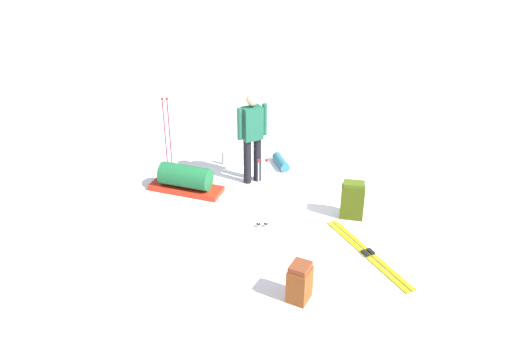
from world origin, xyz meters
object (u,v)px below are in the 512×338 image
(ski_pair_near, at_px, (368,253))
(ski_poles_planted_near, at_px, (167,129))
(ski_poles_planted_far, at_px, (262,190))
(backpack_bright, at_px, (300,282))
(skier_standing, at_px, (252,133))
(backpack_large_dark, at_px, (352,200))
(gear_sled, at_px, (186,179))
(thermos_bottle, at_px, (224,158))
(sleeping_mat_rolled, at_px, (281,162))

(ski_pair_near, relative_size, ski_poles_planted_near, 1.14)
(ski_pair_near, distance_m, ski_poles_planted_far, 1.84)
(ski_poles_planted_near, bearing_deg, backpack_bright, 132.71)
(skier_standing, distance_m, backpack_large_dark, 2.13)
(skier_standing, xyz_separation_m, backpack_large_dark, (-1.85, 0.84, -0.64))
(ski_poles_planted_near, xyz_separation_m, gear_sled, (-0.61, 0.83, -0.55))
(ski_poles_planted_far, distance_m, thermos_bottle, 2.38)
(ski_poles_planted_near, height_order, ski_poles_planted_far, ski_poles_planted_near)
(ski_poles_planted_far, bearing_deg, sleeping_mat_rolled, -87.98)
(ski_pair_near, height_order, backpack_large_dark, backpack_large_dark)
(ski_poles_planted_near, bearing_deg, sleeping_mat_rolled, -167.64)
(backpack_large_dark, xyz_separation_m, gear_sled, (2.92, -0.25, -0.09))
(skier_standing, height_order, ski_poles_planted_far, skier_standing)
(skier_standing, relative_size, ski_poles_planted_near, 1.21)
(skier_standing, relative_size, sleeping_mat_rolled, 3.09)
(backpack_large_dark, relative_size, backpack_bright, 1.15)
(ski_pair_near, distance_m, gear_sled, 3.46)
(ski_poles_planted_near, distance_m, thermos_bottle, 1.22)
(sleeping_mat_rolled, bearing_deg, gear_sled, 41.03)
(gear_sled, bearing_deg, sleeping_mat_rolled, -138.97)
(backpack_bright, distance_m, sleeping_mat_rolled, 3.81)
(backpack_bright, height_order, sleeping_mat_rolled, backpack_bright)
(ski_poles_planted_far, bearing_deg, thermos_bottle, -59.36)
(sleeping_mat_rolled, bearing_deg, ski_poles_planted_near, 12.36)
(backpack_large_dark, relative_size, sleeping_mat_rolled, 1.17)
(backpack_bright, xyz_separation_m, ski_poles_planted_far, (0.82, -1.56, 0.41))
(gear_sled, bearing_deg, ski_poles_planted_far, 151.29)
(thermos_bottle, bearing_deg, skier_standing, 141.83)
(skier_standing, xyz_separation_m, ski_poles_planted_far, (-0.48, 1.44, -0.28))
(backpack_bright, height_order, ski_poles_planted_far, ski_poles_planted_far)
(thermos_bottle, bearing_deg, sleeping_mat_rolled, -172.22)
(ski_pair_near, relative_size, sleeping_mat_rolled, 2.90)
(ski_poles_planted_far, xyz_separation_m, sleeping_mat_rolled, (0.08, -2.14, -0.59))
(ski_pair_near, distance_m, backpack_bright, 1.48)
(backpack_bright, xyz_separation_m, sleeping_mat_rolled, (0.89, -3.70, -0.18))
(sleeping_mat_rolled, bearing_deg, ski_poles_planted_far, 92.02)
(backpack_bright, relative_size, ski_poles_planted_near, 0.40)
(sleeping_mat_rolled, bearing_deg, skier_standing, 59.81)
(ski_pair_near, height_order, ski_poles_planted_far, ski_poles_planted_far)
(backpack_large_dark, xyz_separation_m, ski_poles_planted_near, (3.54, -1.08, 0.46))
(thermos_bottle, bearing_deg, backpack_bright, 119.39)
(ski_poles_planted_far, xyz_separation_m, gear_sled, (1.56, -0.85, -0.45))
(backpack_large_dark, bearing_deg, gear_sled, -4.80)
(skier_standing, distance_m, ski_pair_near, 2.97)
(ski_poles_planted_near, bearing_deg, gear_sled, 126.49)
(skier_standing, distance_m, thermos_bottle, 1.21)
(ski_pair_near, distance_m, sleeping_mat_rolled, 3.06)
(ski_poles_planted_near, xyz_separation_m, ski_poles_planted_far, (-2.17, 1.68, -0.10))
(thermos_bottle, bearing_deg, ski_pair_near, 140.35)
(ski_poles_planted_near, relative_size, ski_poles_planted_far, 1.15)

